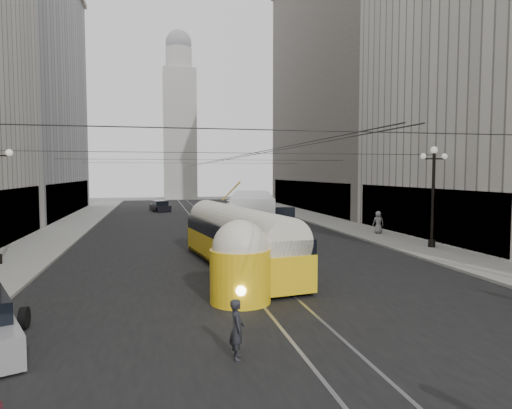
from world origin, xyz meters
name	(u,v)px	position (x,y,z in m)	size (l,w,h in m)	color
road	(209,228)	(0.00, 32.50, 0.00)	(20.00, 85.00, 0.02)	black
sidewalk_left	(72,226)	(-12.00, 36.00, 0.07)	(4.00, 72.00, 0.15)	gray
sidewalk_right	(322,220)	(12.00, 36.00, 0.07)	(4.00, 72.00, 0.15)	gray
rail_left	(200,228)	(-0.75, 32.50, 0.00)	(0.12, 85.00, 0.04)	gray
rail_right	(217,227)	(0.75, 32.50, 0.00)	(0.12, 85.00, 0.04)	gray
building_left_far	(11,87)	(-19.99, 48.00, 14.31)	(12.60, 28.60, 28.60)	#999999
building_right_far	(349,84)	(20.00, 48.00, 16.31)	(12.60, 32.60, 32.60)	#514C47
distant_tower	(179,119)	(0.00, 80.00, 14.97)	(6.00, 6.00, 31.36)	#B2AFA8
lamppost_right_mid	(433,191)	(12.60, 18.00, 3.74)	(1.86, 0.44, 6.37)	black
catenary	(211,161)	(0.12, 31.49, 5.88)	(25.00, 72.00, 0.23)	black
streetcar	(238,239)	(-0.50, 14.86, 1.55)	(4.23, 14.43, 3.17)	yellow
city_bus	(252,214)	(2.33, 24.90, 1.82)	(5.28, 13.45, 3.32)	#AAACB0
sedan_white_far	(234,207)	(4.72, 46.68, 0.68)	(2.68, 5.01, 1.50)	#BCBCBC
sedan_dark_far	(160,206)	(-4.04, 51.16, 0.61)	(2.74, 4.58, 1.35)	black
pedestrian_crossing_a	(237,329)	(-2.50, 3.78, 0.80)	(0.58, 0.38, 1.59)	#222327
pedestrian_sidewalk_right	(378,222)	(12.37, 24.73, 1.02)	(0.85, 0.52, 1.74)	gray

